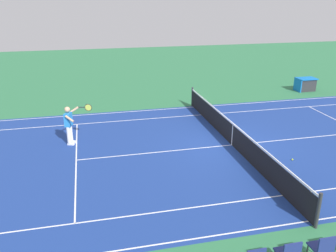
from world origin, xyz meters
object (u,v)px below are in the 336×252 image
Objects in this scene: tennis_player_near at (70,123)px; spectator_chair_2 at (323,247)px; tennis_ball at (292,159)px; equipment_cart_tarped at (305,84)px; tennis_net at (233,134)px.

tennis_player_near is 1.93× the size of spectator_chair_2.
equipment_cart_tarped is at bearing -125.33° from tennis_ball.
spectator_chair_2 is (-5.82, 8.78, -0.41)m from tennis_player_near.
tennis_player_near reaches higher than tennis_ball.
equipment_cart_tarped is at bearing -121.99° from spectator_chair_2.
spectator_chair_2 reaches higher than equipment_cart_tarped.
tennis_player_near is at bearing 20.80° from equipment_cart_tarped.
tennis_player_near is 15.86m from equipment_cart_tarped.
tennis_net reaches higher than spectator_chair_2.
tennis_ball is at bearing -115.42° from spectator_chair_2.
spectator_chair_2 is at bearing 64.58° from tennis_ball.
tennis_player_near reaches higher than spectator_chair_2.
spectator_chair_2 is (2.47, 5.19, 0.49)m from tennis_ball.
equipment_cart_tarped reaches higher than tennis_ball.
tennis_net is 177.27× the size of tennis_ball.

